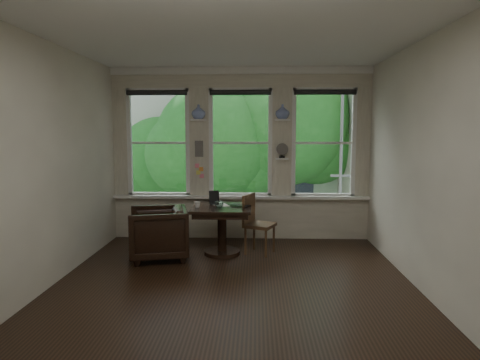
{
  "coord_description": "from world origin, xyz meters",
  "views": [
    {
      "loc": [
        0.28,
        -5.3,
        1.91
      ],
      "look_at": [
        0.04,
        0.9,
        1.2
      ],
      "focal_mm": 32.0,
      "sensor_mm": 36.0,
      "label": 1
    }
  ],
  "objects_px": {
    "table": "(222,230)",
    "armchair_left": "(158,233)",
    "mug": "(197,205)",
    "side_chair_right": "(260,225)",
    "laptop": "(238,206)"
  },
  "relations": [
    {
      "from": "table",
      "to": "armchair_left",
      "type": "height_order",
      "value": "armchair_left"
    },
    {
      "from": "laptop",
      "to": "mug",
      "type": "distance_m",
      "value": 0.62
    },
    {
      "from": "table",
      "to": "mug",
      "type": "bearing_deg",
      "value": -168.49
    },
    {
      "from": "table",
      "to": "armchair_left",
      "type": "xyz_separation_m",
      "value": [
        -0.94,
        -0.27,
        0.01
      ]
    },
    {
      "from": "side_chair_right",
      "to": "mug",
      "type": "xyz_separation_m",
      "value": [
        -0.96,
        -0.14,
        0.33
      ]
    },
    {
      "from": "table",
      "to": "side_chair_right",
      "type": "height_order",
      "value": "side_chair_right"
    },
    {
      "from": "table",
      "to": "side_chair_right",
      "type": "relative_size",
      "value": 0.98
    },
    {
      "from": "side_chair_right",
      "to": "mug",
      "type": "height_order",
      "value": "side_chair_right"
    },
    {
      "from": "side_chair_right",
      "to": "laptop",
      "type": "bearing_deg",
      "value": 123.15
    },
    {
      "from": "mug",
      "to": "table",
      "type": "bearing_deg",
      "value": 11.51
    },
    {
      "from": "side_chair_right",
      "to": "laptop",
      "type": "height_order",
      "value": "side_chair_right"
    },
    {
      "from": "laptop",
      "to": "mug",
      "type": "height_order",
      "value": "mug"
    },
    {
      "from": "mug",
      "to": "laptop",
      "type": "bearing_deg",
      "value": 7.2
    },
    {
      "from": "table",
      "to": "laptop",
      "type": "xyz_separation_m",
      "value": [
        0.24,
        0.0,
        0.39
      ]
    },
    {
      "from": "armchair_left",
      "to": "mug",
      "type": "height_order",
      "value": "mug"
    }
  ]
}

